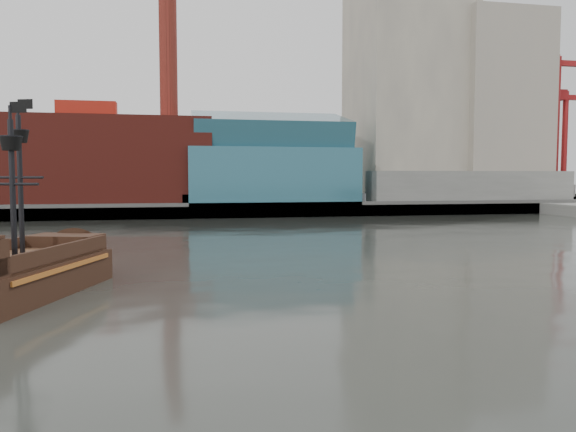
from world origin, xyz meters
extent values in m
plane|color=#272924|center=(0.00, 0.00, 0.00)|extent=(400.00, 400.00, 0.00)
cube|color=slate|center=(0.00, 92.00, 1.00)|extent=(220.00, 60.00, 2.00)
cube|color=#4C4C49|center=(0.00, 62.50, 1.30)|extent=(220.00, 1.00, 2.60)
cube|color=maroon|center=(-22.00, 72.00, 9.50)|extent=(42.00, 18.00, 15.00)
cube|color=#2A6072|center=(10.00, 70.00, 7.00)|extent=(30.00, 16.00, 10.00)
cube|color=#B4AB95|center=(40.00, 80.00, 25.00)|extent=(20.00, 22.00, 46.00)
cube|color=gray|center=(58.00, 76.00, 21.00)|extent=(18.00, 18.00, 38.00)
cube|color=#B4AB95|center=(50.00, 97.00, 28.00)|extent=(24.00, 20.00, 52.00)
cube|color=slate|center=(48.00, 66.00, 5.00)|extent=(40.00, 6.00, 6.00)
cylinder|color=maroon|center=(-8.00, 74.00, 28.00)|extent=(3.20, 3.20, 22.00)
cube|color=#2A6072|center=(10.00, 70.00, 15.00)|extent=(28.00, 14.94, 8.78)
cube|color=slate|center=(78.00, 82.00, 3.50)|extent=(4.00, 4.00, 3.00)
cylinder|color=maroon|center=(78.00, 82.00, 18.00)|extent=(1.40, 1.40, 32.00)
cube|color=maroon|center=(75.00, 82.00, 33.00)|extent=(5.00, 2.50, 2.50)
cube|color=slate|center=(88.00, 92.00, 3.50)|extent=(4.00, 4.00, 3.00)
cylinder|color=maroon|center=(88.00, 92.00, 15.00)|extent=(1.40, 1.40, 26.00)
cube|color=maroon|center=(85.00, 92.00, 27.00)|extent=(5.00, 2.50, 2.50)
cube|color=black|center=(-16.21, 3.12, 0.64)|extent=(9.17, 13.80, 2.77)
cube|color=#512E1D|center=(-16.21, 3.12, 2.18)|extent=(8.25, 12.42, 0.32)
cube|color=black|center=(-14.56, 7.95, 2.55)|extent=(5.11, 3.88, 1.06)
cylinder|color=black|center=(-16.50, 4.90, 6.49)|extent=(0.38, 0.38, 8.30)
cylinder|color=black|center=(-15.93, 1.00, 6.17)|extent=(0.38, 0.38, 7.66)
cone|color=black|center=(-16.50, 4.90, 9.36)|extent=(1.49, 1.49, 0.74)
cone|color=black|center=(-15.93, 1.00, 8.73)|extent=(1.49, 1.49, 0.74)
cube|color=black|center=(-16.05, 4.75, 11.28)|extent=(0.92, 0.34, 0.59)
cube|color=black|center=(-15.47, 0.84, 10.64)|extent=(0.92, 0.34, 0.59)
camera|label=1|loc=(-7.45, -31.54, 6.95)|focal=35.00mm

